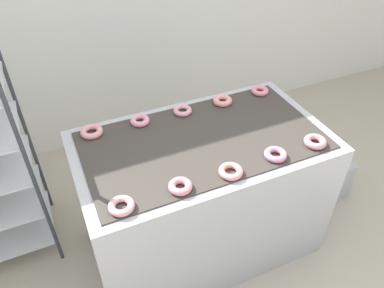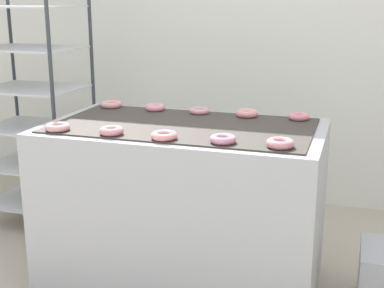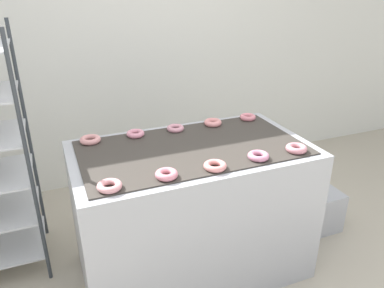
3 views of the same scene
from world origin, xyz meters
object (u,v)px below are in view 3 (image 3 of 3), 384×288
object	(u,v)px
glaze_bin	(314,207)
donut_near_center	(215,166)
donut_far_right	(213,122)
donut_far_rightmost	(248,117)
donut_near_leftmost	(110,186)
donut_far_left	(135,134)
donut_far_center	(175,128)
fryer_machine	(192,211)
donut_near_rightmost	(296,148)
donut_near_right	(258,156)
donut_near_left	(166,174)
donut_far_leftmost	(90,140)

from	to	relation	value
glaze_bin	donut_near_center	distance (m)	1.36
donut_far_right	donut_far_rightmost	xyz separation A→B (m)	(0.28, 0.01, -0.00)
donut_near_leftmost	donut_far_right	world-z (taller)	donut_far_right
donut_near_center	donut_far_left	size ratio (longest dim) A/B	1.08
donut_far_left	donut_far_rightmost	bearing A→B (deg)	0.13
donut_far_center	donut_far_rightmost	xyz separation A→B (m)	(0.55, 0.01, 0.00)
donut_near_center	donut_far_center	size ratio (longest dim) A/B	1.08
donut_far_right	donut_far_rightmost	size ratio (longest dim) A/B	1.07
glaze_bin	donut_far_center	distance (m)	1.33
fryer_machine	glaze_bin	xyz separation A→B (m)	(1.08, 0.08, -0.29)
fryer_machine	donut_near_rightmost	bearing A→B (deg)	-27.83
donut_near_center	donut_near_right	size ratio (longest dim) A/B	1.02
fryer_machine	donut_near_left	size ratio (longest dim) A/B	12.26
fryer_machine	donut_far_left	size ratio (longest dim) A/B	12.54
donut_near_center	donut_far_center	distance (m)	0.59
donut_far_left	donut_far_rightmost	xyz separation A→B (m)	(0.82, 0.00, 0.00)
donut_far_leftmost	donut_far_left	world-z (taller)	donut_far_leftmost
glaze_bin	donut_far_rightmost	distance (m)	0.95
donut_far_leftmost	donut_far_rightmost	bearing A→B (deg)	-0.26
donut_near_leftmost	donut_far_right	size ratio (longest dim) A/B	1.00
donut_far_left	donut_far_right	bearing A→B (deg)	-0.75
donut_far_leftmost	donut_near_leftmost	bearing A→B (deg)	-89.73
donut_far_left	donut_far_right	world-z (taller)	donut_far_right
fryer_machine	donut_far_center	distance (m)	0.55
donut_near_leftmost	donut_far_rightmost	world-z (taller)	same
donut_near_center	donut_far_leftmost	world-z (taller)	donut_far_leftmost
fryer_machine	donut_near_left	bearing A→B (deg)	-131.26
donut_far_left	glaze_bin	bearing A→B (deg)	-9.17
donut_near_center	donut_far_right	distance (m)	0.65
donut_near_rightmost	donut_far_right	bearing A→B (deg)	115.02
donut_near_rightmost	donut_far_right	distance (m)	0.63
donut_near_leftmost	donut_far_right	bearing A→B (deg)	35.74
donut_near_left	fryer_machine	bearing A→B (deg)	48.74
donut_near_leftmost	donut_near_rightmost	bearing A→B (deg)	0.93
donut_near_center	glaze_bin	bearing A→B (deg)	19.51
donut_near_left	donut_near_right	distance (m)	0.54
donut_near_right	donut_far_right	size ratio (longest dim) A/B	0.99
donut_near_leftmost	donut_far_rightmost	distance (m)	1.25
glaze_bin	donut_far_right	world-z (taller)	donut_far_right
donut_far_center	donut_far_right	xyz separation A→B (m)	(0.27, -0.00, 0.00)
donut_near_center	donut_near_left	bearing A→B (deg)	178.92
donut_far_rightmost	fryer_machine	bearing A→B (deg)	-151.69
donut_far_leftmost	donut_far_right	distance (m)	0.82
fryer_machine	donut_far_rightmost	size ratio (longest dim) A/B	12.67
donut_far_right	donut_far_center	bearing A→B (deg)	179.34
fryer_machine	glaze_bin	distance (m)	1.12
fryer_machine	donut_far_center	size ratio (longest dim) A/B	12.58
donut_near_right	donut_far_center	size ratio (longest dim) A/B	1.06
donut_near_leftmost	donut_far_right	xyz separation A→B (m)	(0.82, 0.59, 0.00)
donut_far_center	donut_far_leftmost	bearing A→B (deg)	178.89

